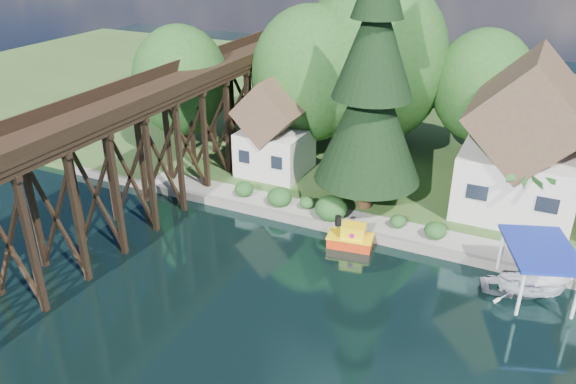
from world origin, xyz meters
name	(u,v)px	position (x,y,z in m)	size (l,w,h in m)	color
ground	(338,315)	(0.00, 0.00, 0.00)	(140.00, 140.00, 0.00)	black
bank	(457,122)	(0.00, 34.00, 0.25)	(140.00, 52.00, 0.50)	#2F4F1F
seawall	(445,254)	(4.00, 8.00, 0.31)	(60.00, 0.40, 0.62)	slate
promenade	(483,248)	(6.00, 9.30, 0.53)	(50.00, 2.60, 0.06)	gray
trestle_bridge	(146,142)	(-16.00, 5.17, 5.35)	(4.12, 44.18, 9.30)	black
house_left	(523,146)	(7.00, 16.00, 5.14)	(7.64, 8.64, 11.02)	beige
shed	(275,132)	(-11.00, 14.50, 3.83)	(5.09, 5.40, 7.85)	beige
bg_trees	(452,86)	(1.00, 21.25, 7.29)	(49.90, 13.30, 10.57)	#382314
shrubs	(324,205)	(-4.60, 9.26, 1.23)	(15.76, 2.47, 1.70)	#184319
conifer	(372,87)	(-2.47, 11.62, 9.13)	(7.28, 7.28, 17.92)	#382314
palm_tree	(528,177)	(7.70, 12.37, 4.47)	(4.22, 4.22, 4.55)	#382314
tugboat	(351,238)	(-1.77, 6.85, 0.62)	(3.07, 1.98, 2.08)	red
boat_white_a	(515,286)	(8.23, 6.13, 0.39)	(2.71, 3.79, 0.78)	silver
boat_canopy	(535,276)	(9.09, 6.10, 1.36)	(4.82, 5.76, 3.16)	white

